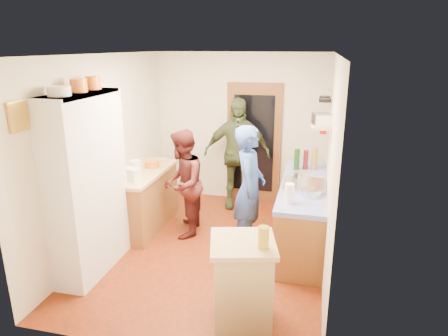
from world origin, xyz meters
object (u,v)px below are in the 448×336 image
at_px(person_left, 185,183).
at_px(hutch_body, 88,186).
at_px(island_base, 242,285).
at_px(person_hob, 252,190).
at_px(right_counter_base, 303,215).
at_px(person_back, 238,154).

bearing_deg(person_left, hutch_body, -42.78).
relative_size(hutch_body, island_base, 2.56).
bearing_deg(person_hob, hutch_body, 113.75).
relative_size(island_base, person_hob, 0.50).
xyz_separation_m(right_counter_base, island_base, (-0.50, -1.90, 0.01)).
height_order(hutch_body, person_hob, hutch_body).
bearing_deg(person_hob, person_left, 72.41).
bearing_deg(person_hob, person_back, 14.87).
distance_m(right_counter_base, person_hob, 0.88).
height_order(hutch_body, person_back, hutch_body).
distance_m(hutch_body, person_left, 1.48).
bearing_deg(person_hob, right_counter_base, -66.30).
distance_m(hutch_body, person_back, 2.75).
xyz_separation_m(person_hob, person_left, (-1.02, 0.25, -0.07)).
relative_size(hutch_body, person_hob, 1.27).
distance_m(right_counter_base, person_left, 1.74).
relative_size(island_base, person_left, 0.55).
bearing_deg(hutch_body, island_base, -16.66).
height_order(island_base, person_left, person_left).
xyz_separation_m(person_left, person_back, (0.53, 1.20, 0.16)).
bearing_deg(right_counter_base, person_left, -176.66).
height_order(right_counter_base, island_base, island_base).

